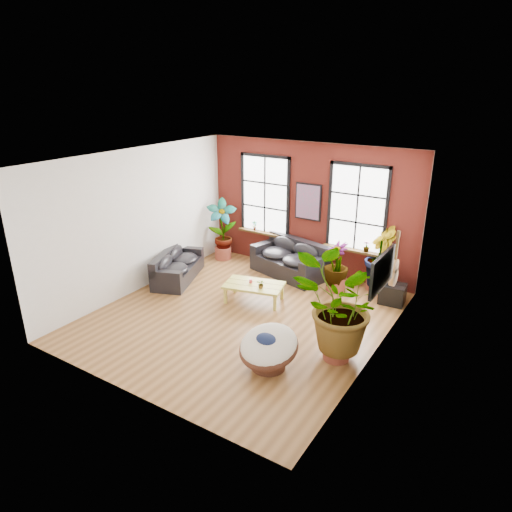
% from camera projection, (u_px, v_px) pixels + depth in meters
% --- Properties ---
extents(room, '(6.04, 6.54, 3.54)m').
position_uv_depth(room, '(245.00, 241.00, 9.73)').
color(room, brown).
rests_on(room, ground).
extents(sofa_back, '(2.24, 1.49, 0.94)m').
position_uv_depth(sofa_back, '(290.00, 259.00, 12.33)').
color(sofa_back, black).
rests_on(sofa_back, ground).
extents(sofa_left, '(1.47, 2.11, 0.77)m').
position_uv_depth(sofa_left, '(176.00, 266.00, 12.06)').
color(sofa_left, black).
rests_on(sofa_left, ground).
extents(coffee_table, '(1.52, 1.10, 0.53)m').
position_uv_depth(coffee_table, '(254.00, 286.00, 10.80)').
color(coffee_table, gold).
rests_on(coffee_table, ground).
extents(papasan_chair, '(1.20, 1.21, 0.82)m').
position_uv_depth(papasan_chair, '(269.00, 347.00, 8.25)').
color(papasan_chair, '#4D281B').
rests_on(papasan_chair, ground).
extents(poster, '(0.74, 0.06, 0.98)m').
position_uv_depth(poster, '(308.00, 202.00, 12.05)').
color(poster, black).
rests_on(poster, room).
extents(tv_wall_unit, '(0.13, 1.86, 1.20)m').
position_uv_depth(tv_wall_unit, '(386.00, 271.00, 8.69)').
color(tv_wall_unit, black).
rests_on(tv_wall_unit, room).
extents(media_box, '(0.61, 0.52, 0.48)m').
position_uv_depth(media_box, '(392.00, 294.00, 10.75)').
color(media_box, black).
rests_on(media_box, ground).
extents(pot_back_left, '(0.52, 0.52, 0.35)m').
position_uv_depth(pot_back_left, '(223.00, 253.00, 13.50)').
color(pot_back_left, brown).
rests_on(pot_back_left, ground).
extents(pot_back_right, '(0.63, 0.63, 0.37)m').
position_uv_depth(pot_back_right, '(376.00, 282.00, 11.51)').
color(pot_back_right, brown).
rests_on(pot_back_right, ground).
extents(pot_right_wall, '(0.66, 0.66, 0.37)m').
position_uv_depth(pot_right_wall, '(336.00, 350.00, 8.61)').
color(pot_right_wall, brown).
rests_on(pot_right_wall, ground).
extents(pot_mid, '(0.59, 0.59, 0.36)m').
position_uv_depth(pot_mid, '(336.00, 283.00, 11.46)').
color(pot_mid, brown).
rests_on(pot_mid, ground).
extents(floor_plant_back_left, '(1.05, 0.98, 1.65)m').
position_uv_depth(floor_plant_back_left, '(222.00, 227.00, 13.23)').
color(floor_plant_back_left, '#1C5C18').
rests_on(floor_plant_back_left, ground).
extents(floor_plant_back_right, '(0.93, 1.03, 1.54)m').
position_uv_depth(floor_plant_back_right, '(379.00, 256.00, 11.21)').
color(floor_plant_back_right, '#1C5C18').
rests_on(floor_plant_back_right, ground).
extents(floor_plant_right_wall, '(2.16, 2.14, 1.82)m').
position_uv_depth(floor_plant_right_wall, '(338.00, 308.00, 8.30)').
color(floor_plant_right_wall, '#1C5C18').
rests_on(floor_plant_right_wall, ground).
extents(floor_plant_mid, '(0.88, 0.88, 1.13)m').
position_uv_depth(floor_plant_mid, '(336.00, 264.00, 11.26)').
color(floor_plant_mid, '#1C5C18').
rests_on(floor_plant_mid, ground).
extents(table_plant, '(0.21, 0.18, 0.22)m').
position_uv_depth(table_plant, '(261.00, 284.00, 10.53)').
color(table_plant, '#1C5C18').
rests_on(table_plant, coffee_table).
extents(sill_plant_left, '(0.17, 0.17, 0.27)m').
position_uv_depth(sill_plant_left, '(255.00, 226.00, 13.16)').
color(sill_plant_left, '#1C5C18').
rests_on(sill_plant_left, room).
extents(sill_plant_right, '(0.19, 0.19, 0.27)m').
position_uv_depth(sill_plant_right, '(366.00, 247.00, 11.49)').
color(sill_plant_right, '#1C5C18').
rests_on(sill_plant_right, room).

